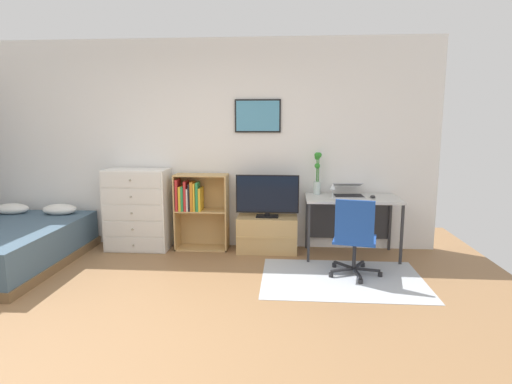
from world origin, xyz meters
name	(u,v)px	position (x,y,z in m)	size (l,w,h in m)	color
ground_plane	(143,330)	(0.00, 0.00, 0.00)	(7.20, 7.20, 0.00)	#936B44
wall_back_with_posters	(201,145)	(0.01, 2.43, 1.35)	(6.12, 0.09, 2.70)	white
area_rug	(342,279)	(1.74, 1.24, 0.00)	(1.70, 1.20, 0.01)	#B2B7BC
bed	(2,246)	(-2.13, 1.38, 0.24)	(1.51, 2.01, 0.59)	brown
dresser	(138,209)	(-0.79, 2.15, 0.53)	(0.80, 0.46, 1.05)	white
bookshelf	(197,206)	(-0.03, 2.22, 0.57)	(0.68, 0.30, 0.98)	tan
tv_stand	(267,234)	(0.89, 2.17, 0.23)	(0.76, 0.41, 0.46)	tan
television	(267,196)	(0.89, 2.15, 0.72)	(0.80, 0.16, 0.54)	black
desk	(351,207)	(1.94, 2.14, 0.61)	(1.13, 0.63, 0.74)	silver
office_chair	(355,236)	(1.86, 1.31, 0.46)	(0.58, 0.57, 0.86)	#232326
laptop	(348,191)	(1.89, 2.18, 0.80)	(0.38, 0.41, 0.16)	#B7B7BC
computer_mouse	(373,197)	(2.18, 2.04, 0.76)	(0.06, 0.10, 0.03)	#262628
bamboo_vase	(317,173)	(1.52, 2.27, 1.01)	(0.10, 0.10, 0.53)	silver
wine_glass	(333,187)	(1.69, 1.99, 0.87)	(0.07, 0.07, 0.18)	silver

